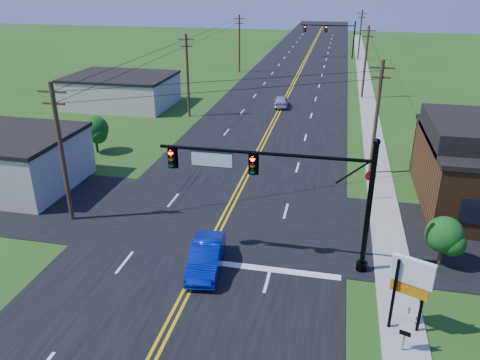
% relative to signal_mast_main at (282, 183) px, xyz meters
% --- Properties ---
extents(ground, '(260.00, 260.00, 0.00)m').
position_rel_signal_mast_main_xyz_m(ground, '(-4.34, -8.00, -4.75)').
color(ground, '#204914').
rests_on(ground, ground).
extents(road_main, '(16.00, 220.00, 0.04)m').
position_rel_signal_mast_main_xyz_m(road_main, '(-4.34, 42.00, -4.73)').
color(road_main, black).
rests_on(road_main, ground).
extents(road_cross, '(70.00, 10.00, 0.04)m').
position_rel_signal_mast_main_xyz_m(road_cross, '(-4.34, 4.00, -4.73)').
color(road_cross, black).
rests_on(road_cross, ground).
extents(sidewalk, '(2.00, 160.00, 0.08)m').
position_rel_signal_mast_main_xyz_m(sidewalk, '(6.16, 32.00, -4.71)').
color(sidewalk, gray).
rests_on(sidewalk, ground).
extents(signal_mast_main, '(11.30, 0.60, 7.48)m').
position_rel_signal_mast_main_xyz_m(signal_mast_main, '(0.00, 0.00, 0.00)').
color(signal_mast_main, black).
rests_on(signal_mast_main, ground).
extents(signal_mast_far, '(10.98, 0.60, 7.48)m').
position_rel_signal_mast_main_xyz_m(signal_mast_far, '(0.10, 72.00, -0.20)').
color(signal_mast_far, black).
rests_on(signal_mast_far, ground).
extents(cream_bldg_near, '(10.20, 8.20, 4.10)m').
position_rel_signal_mast_main_xyz_m(cream_bldg_near, '(-21.34, 6.00, -2.69)').
color(cream_bldg_near, beige).
rests_on(cream_bldg_near, ground).
extents(cream_bldg_far, '(12.20, 9.20, 3.70)m').
position_rel_signal_mast_main_xyz_m(cream_bldg_far, '(-23.34, 30.00, -2.89)').
color(cream_bldg_far, beige).
rests_on(cream_bldg_far, ground).
extents(utility_pole_left_a, '(1.80, 0.28, 9.00)m').
position_rel_signal_mast_main_xyz_m(utility_pole_left_a, '(-13.84, 2.00, -0.03)').
color(utility_pole_left_a, '#352718').
rests_on(utility_pole_left_a, ground).
extents(utility_pole_left_b, '(1.80, 0.28, 9.00)m').
position_rel_signal_mast_main_xyz_m(utility_pole_left_b, '(-13.84, 27.00, -0.03)').
color(utility_pole_left_b, '#352718').
rests_on(utility_pole_left_b, ground).
extents(utility_pole_left_c, '(1.80, 0.28, 9.00)m').
position_rel_signal_mast_main_xyz_m(utility_pole_left_c, '(-13.84, 54.00, -0.03)').
color(utility_pole_left_c, '#352718').
rests_on(utility_pole_left_c, ground).
extents(utility_pole_right_a, '(1.80, 0.28, 9.00)m').
position_rel_signal_mast_main_xyz_m(utility_pole_right_a, '(5.46, 14.00, -0.03)').
color(utility_pole_right_a, '#352718').
rests_on(utility_pole_right_a, ground).
extents(utility_pole_right_b, '(1.80, 0.28, 9.00)m').
position_rel_signal_mast_main_xyz_m(utility_pole_right_b, '(5.46, 40.00, -0.03)').
color(utility_pole_right_b, '#352718').
rests_on(utility_pole_right_b, ground).
extents(utility_pole_right_c, '(1.80, 0.28, 9.00)m').
position_rel_signal_mast_main_xyz_m(utility_pole_right_c, '(5.46, 70.00, -0.03)').
color(utility_pole_right_c, '#352718').
rests_on(utility_pole_right_c, ground).
extents(tree_right_back, '(3.00, 3.00, 4.10)m').
position_rel_signal_mast_main_xyz_m(tree_right_back, '(11.66, 18.00, -2.15)').
color(tree_right_back, '#352718').
rests_on(tree_right_back, ground).
extents(shrub_corner, '(2.00, 2.00, 2.86)m').
position_rel_signal_mast_main_xyz_m(shrub_corner, '(8.66, 1.50, -2.90)').
color(shrub_corner, '#352718').
rests_on(shrub_corner, ground).
extents(tree_left, '(2.40, 2.40, 3.37)m').
position_rel_signal_mast_main_xyz_m(tree_left, '(-18.34, 14.00, -2.59)').
color(tree_left, '#352718').
rests_on(tree_left, ground).
extents(blue_car, '(2.13, 4.71, 1.50)m').
position_rel_signal_mast_main_xyz_m(blue_car, '(-3.75, -1.61, -4.00)').
color(blue_car, '#071B9E').
rests_on(blue_car, ground).
extents(distant_car, '(2.07, 4.15, 1.36)m').
position_rel_signal_mast_main_xyz_m(distant_car, '(-4.25, 33.23, -4.07)').
color(distant_car, silver).
rests_on(distant_car, ground).
extents(route_sign, '(0.56, 0.21, 2.31)m').
position_rel_signal_mast_main_xyz_m(route_sign, '(6.00, -5.77, -3.40)').
color(route_sign, slate).
rests_on(route_sign, ground).
extents(stop_sign, '(0.79, 0.26, 2.27)m').
position_rel_signal_mast_main_xyz_m(stop_sign, '(5.13, 8.98, -3.12)').
color(stop_sign, slate).
rests_on(stop_sign, ground).
extents(pylon_sign, '(1.77, 0.92, 3.72)m').
position_rel_signal_mast_main_xyz_m(pylon_sign, '(6.16, -4.36, -2.04)').
color(pylon_sign, black).
rests_on(pylon_sign, ground).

